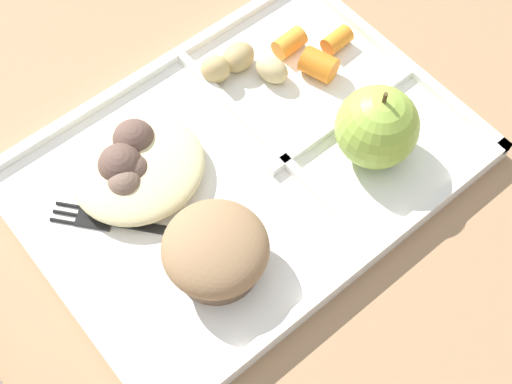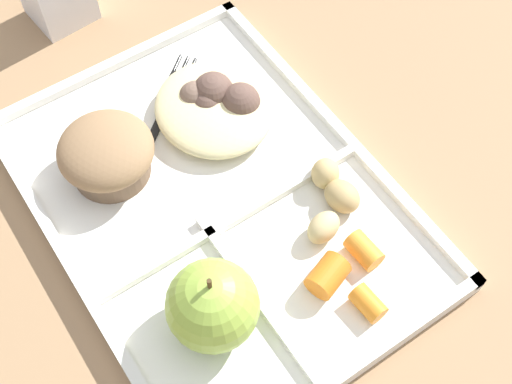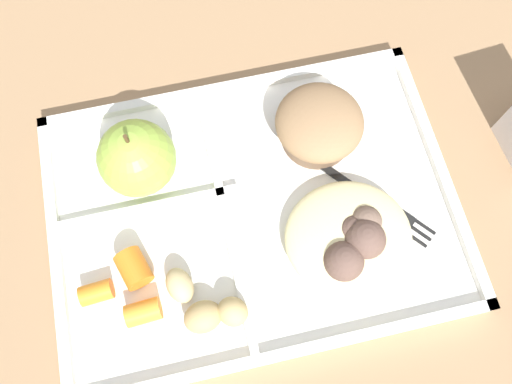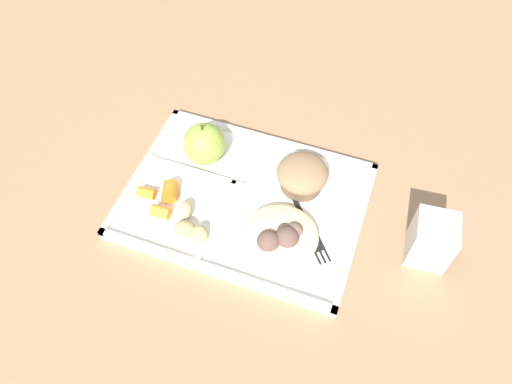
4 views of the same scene
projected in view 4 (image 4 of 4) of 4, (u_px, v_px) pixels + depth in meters
The scene contains 17 objects.
ground at pixel (245, 204), 0.82m from camera, with size 6.00×6.00×0.00m, color #997551.
lunch_tray at pixel (244, 201), 0.81m from camera, with size 0.38×0.28×0.02m.
green_apple at pixel (204, 144), 0.83m from camera, with size 0.07×0.07×0.08m.
bran_muffin at pixel (302, 175), 0.81m from camera, with size 0.08×0.08×0.05m.
carrot_slice_near_corner at pixel (161, 212), 0.78m from camera, with size 0.02×0.02×0.03m, color orange.
carrot_slice_tilted at pixel (170, 192), 0.80m from camera, with size 0.03×0.03×0.03m, color orange.
carrot_slice_diagonal at pixel (147, 193), 0.81m from camera, with size 0.02×0.02×0.03m, color orange.
potato_chunk_golden at pixel (200, 234), 0.76m from camera, with size 0.03×0.03×0.03m, color tan.
potato_chunk_corner at pixel (185, 210), 0.78m from camera, with size 0.03×0.02×0.02m, color tan.
potato_chunk_small at pixel (185, 229), 0.76m from camera, with size 0.03×0.03×0.03m, color tan.
egg_noodle_pile at pixel (281, 234), 0.76m from camera, with size 0.12×0.11×0.03m, color beige.
meatball_front at pixel (287, 238), 0.75m from camera, with size 0.04×0.04×0.04m, color brown.
meatball_center at pixel (269, 242), 0.74m from camera, with size 0.04×0.04×0.04m, color brown.
meatball_back at pixel (285, 233), 0.76m from camera, with size 0.03×0.03×0.03m, color brown.
meatball_side at pixel (294, 232), 0.76m from camera, with size 0.03×0.03×0.03m, color #755B4C.
plastic_fork at pixel (310, 231), 0.77m from camera, with size 0.10×0.12×0.00m.
milk_carton at pixel (431, 240), 0.73m from camera, with size 0.06×0.06×0.09m, color white.
Camera 4 is at (0.17, -0.42, 0.68)m, focal length 34.54 mm.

